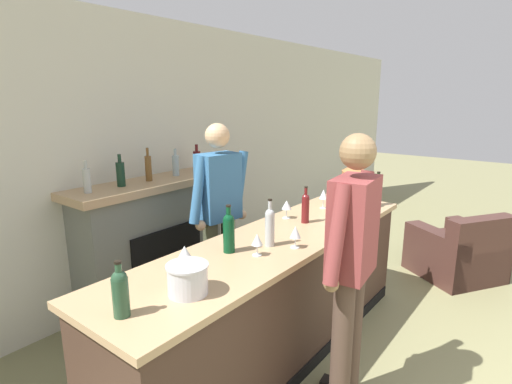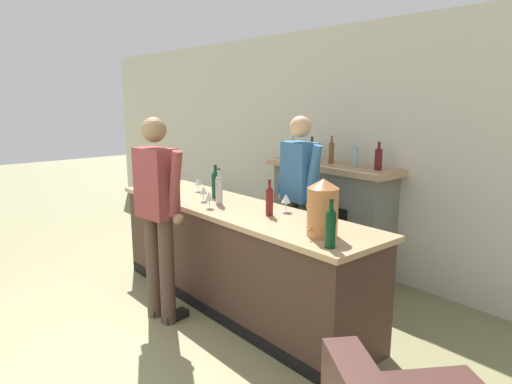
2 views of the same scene
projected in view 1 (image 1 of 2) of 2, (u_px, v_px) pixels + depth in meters
name	position (u px, v px, depth m)	size (l,w,h in m)	color
wall_back_panel	(144.00, 161.00, 3.98)	(12.00, 0.07, 2.75)	beige
bar_counter	(276.00, 296.00, 3.10)	(3.04, 0.76, 0.97)	#3F2B21
fireplace_stone	(153.00, 241.00, 3.88)	(1.62, 0.52, 1.54)	slate
armchair_black	(459.00, 255.00, 4.48)	(1.10, 1.10, 0.77)	#432722
person_customer	(350.00, 265.00, 2.42)	(0.65, 0.34, 1.80)	#4B382D
person_bartender	(219.00, 214.00, 3.51)	(0.65, 0.35, 1.78)	#424731
copper_dispenser	(353.00, 186.00, 3.76)	(0.23, 0.27, 0.42)	#B26C3B
ice_bucket_steel	(188.00, 279.00, 2.12)	(0.23, 0.23, 0.17)	silver
wine_bottle_port_short	(229.00, 231.00, 2.68)	(0.08, 0.08, 0.33)	#0A3C1F
wine_bottle_chardonnay_pale	(270.00, 225.00, 2.79)	(0.07, 0.07, 0.34)	#ADB4B6
wine_bottle_riesling_slim	(305.00, 207.00, 3.32)	(0.06, 0.06, 0.31)	#5C1617
wine_bottle_burgundy_dark	(120.00, 291.00, 1.89)	(0.08, 0.08, 0.28)	#24452E
wine_bottle_cabernet_heavy	(377.00, 191.00, 3.84)	(0.07, 0.07, 0.33)	#083617
wine_glass_by_dispenser	(287.00, 205.00, 3.44)	(0.09, 0.09, 0.16)	silver
wine_glass_front_right	(185.00, 252.00, 2.43)	(0.08, 0.08, 0.15)	silver
wine_glass_back_row	(257.00, 240.00, 2.62)	(0.08, 0.08, 0.15)	silver
wine_glass_near_bucket	(295.00, 233.00, 2.76)	(0.08, 0.08, 0.16)	silver
wine_glass_mid_counter	(323.00, 195.00, 3.75)	(0.08, 0.08, 0.18)	silver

